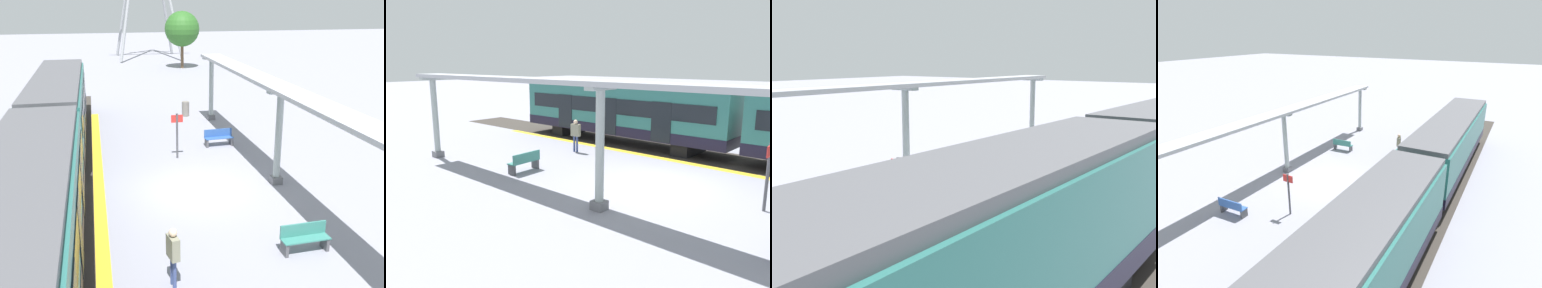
% 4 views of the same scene
% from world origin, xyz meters
% --- Properties ---
extents(ground_plane, '(176.00, 176.00, 0.00)m').
position_xyz_m(ground_plane, '(0.00, 0.00, 0.00)').
color(ground_plane, gray).
extents(tactile_edge_strip, '(0.44, 27.06, 0.01)m').
position_xyz_m(tactile_edge_strip, '(-3.71, 0.00, 0.00)').
color(tactile_edge_strip, gold).
rests_on(tactile_edge_strip, ground).
extents(trackbed, '(3.20, 39.06, 0.01)m').
position_xyz_m(trackbed, '(-5.53, 0.00, 0.00)').
color(trackbed, '#38332D').
rests_on(trackbed, ground).
extents(train_near_carriage, '(2.65, 13.29, 3.48)m').
position_xyz_m(train_near_carriage, '(-5.52, -5.67, 1.83)').
color(train_near_carriage, '#296862').
rests_on(train_near_carriage, ground).
extents(train_far_carriage, '(2.65, 13.29, 3.48)m').
position_xyz_m(train_far_carriage, '(-5.52, 8.20, 1.83)').
color(train_far_carriage, '#296862').
rests_on(train_far_carriage, ground).
extents(canopy_pillar_second, '(1.10, 0.44, 3.91)m').
position_xyz_m(canopy_pillar_second, '(3.48, -0.02, 1.98)').
color(canopy_pillar_second, slate).
rests_on(canopy_pillar_second, ground).
extents(canopy_pillar_third, '(1.10, 0.44, 3.91)m').
position_xyz_m(canopy_pillar_third, '(3.48, 10.57, 1.98)').
color(canopy_pillar_third, slate).
rests_on(canopy_pillar_third, ground).
extents(canopy_beam, '(1.20, 21.71, 0.16)m').
position_xyz_m(canopy_beam, '(3.48, 0.12, 3.99)').
color(canopy_beam, '#A8AAB2').
rests_on(canopy_beam, canopy_pillar_nearest).
extents(bench_near_end, '(1.52, 0.50, 0.86)m').
position_xyz_m(bench_near_end, '(2.27, -5.11, 0.44)').
color(bench_near_end, '#367C71').
rests_on(bench_near_end, ground).
extents(bench_mid_platform, '(1.52, 0.52, 0.86)m').
position_xyz_m(bench_mid_platform, '(2.51, 5.35, 0.44)').
color(bench_mid_platform, '#2F58A0').
rests_on(bench_mid_platform, ground).
extents(trash_bin, '(0.48, 0.48, 0.96)m').
position_xyz_m(trash_bin, '(2.08, 11.75, 0.48)').
color(trash_bin, slate).
rests_on(trash_bin, ground).
extents(platform_info_sign, '(0.56, 0.10, 2.20)m').
position_xyz_m(platform_info_sign, '(0.06, 3.91, 1.33)').
color(platform_info_sign, '#4C4C51').
rests_on(platform_info_sign, ground).
extents(passenger_waiting_near_edge, '(0.31, 0.52, 1.70)m').
position_xyz_m(passenger_waiting_near_edge, '(-1.91, -5.99, 1.07)').
color(passenger_waiting_near_edge, '#3A4A7E').
rests_on(passenger_waiting_near_edge, ground).
extents(tree_left_background, '(3.76, 3.76, 6.08)m').
position_xyz_m(tree_left_background, '(6.02, 32.67, 4.18)').
color(tree_left_background, brown).
rests_on(tree_left_background, ground).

